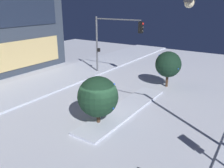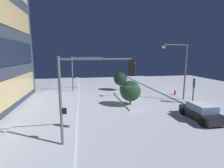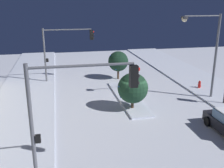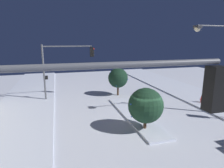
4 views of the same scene
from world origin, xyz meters
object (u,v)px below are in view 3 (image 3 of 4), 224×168
Objects in this scene: street_lamp_arched at (206,45)px; decorated_tree_median at (118,61)px; traffic_light_corner_far_left at (75,101)px; fire_hydrant at (199,85)px; decorated_tree_left_of_median at (133,88)px; traffic_light_corner_far_right at (65,45)px.

street_lamp_arched reaches higher than decorated_tree_median.
fire_hydrant is (11.45, -12.83, -3.64)m from traffic_light_corner_far_left.
decorated_tree_median reaches higher than decorated_tree_left_of_median.
decorated_tree_left_of_median reaches higher than fire_hydrant.
fire_hydrant is at bearing -23.12° from traffic_light_corner_far_right.
street_lamp_arched is 2.36× the size of decorated_tree_median.
fire_hydrant is at bearing -65.44° from decorated_tree_left_of_median.
traffic_light_corner_far_left is 17.74m from decorated_tree_median.
traffic_light_corner_far_right is (16.85, -0.17, -0.07)m from traffic_light_corner_far_left.
traffic_light_corner_far_right is 10.43m from decorated_tree_left_of_median.
street_lamp_arched reaches higher than decorated_tree_left_of_median.
street_lamp_arched is 7.34m from decorated_tree_left_of_median.
fire_hydrant is 8.76m from decorated_tree_left_of_median.
traffic_light_corner_far_right is 1.84× the size of decorated_tree_median.
traffic_light_corner_far_left reaches higher than decorated_tree_left_of_median.
fire_hydrant is (-5.40, -12.66, -3.57)m from traffic_light_corner_far_right.
fire_hydrant is at bearing 41.76° from traffic_light_corner_far_left.
traffic_light_corner_far_left is at bearing 36.78° from street_lamp_arched.
traffic_light_corner_far_left reaches higher than traffic_light_corner_far_right.
decorated_tree_median is at bearing -5.71° from decorated_tree_left_of_median.
traffic_light_corner_far_left reaches higher than fire_hydrant.
traffic_light_corner_far_left is 17.57m from fire_hydrant.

